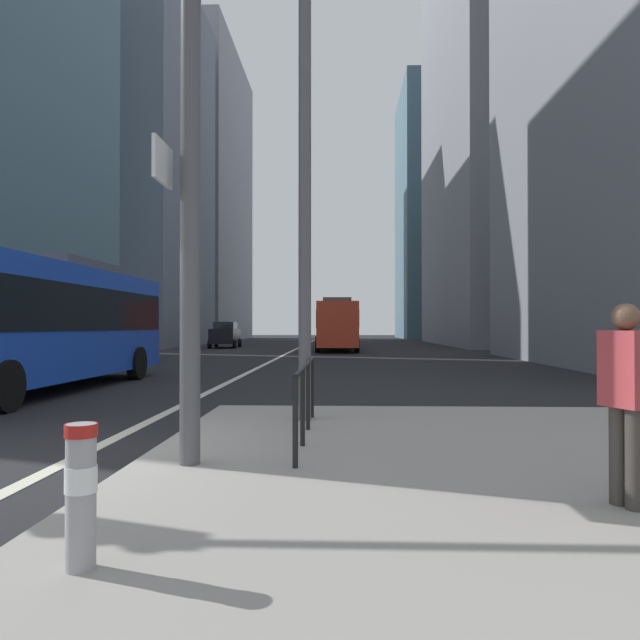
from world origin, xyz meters
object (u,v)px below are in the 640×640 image
object	(u,v)px
bollard_left	(81,488)
city_bus_blue_oncoming	(40,318)
city_bus_red_receding	(336,323)
car_receding_near	(334,333)
car_oncoming_mid	(225,335)
street_lamp_post	(305,96)
car_receding_far	(347,332)
pedestrian_waiting	(626,394)

from	to	relation	value
bollard_left	city_bus_blue_oncoming	bearing A→B (deg)	118.58
bollard_left	city_bus_red_receding	bearing A→B (deg)	88.13
city_bus_blue_oncoming	city_bus_red_receding	xyz separation A→B (m)	(7.09, 25.35, -0.00)
car_receding_near	car_oncoming_mid	bearing A→B (deg)	-120.58
car_oncoming_mid	city_bus_red_receding	bearing A→B (deg)	-28.35
street_lamp_post	car_receding_far	bearing A→B (deg)	88.89
city_bus_red_receding	car_oncoming_mid	distance (m)	9.59
city_bus_red_receding	car_receding_near	xyz separation A→B (m)	(-0.39, 18.10, -0.85)
street_lamp_post	car_oncoming_mid	bearing A→B (deg)	103.25
car_receding_near	bollard_left	bearing A→B (deg)	-90.83
pedestrian_waiting	car_oncoming_mid	bearing A→B (deg)	105.83
street_lamp_post	bollard_left	distance (m)	7.47
city_bus_red_receding	car_receding_far	distance (m)	23.55
city_bus_blue_oncoming	bollard_left	size ratio (longest dim) A/B	12.23
pedestrian_waiting	car_receding_near	bearing A→B (deg)	93.39
car_receding_near	city_bus_blue_oncoming	bearing A→B (deg)	-98.76
pedestrian_waiting	city_bus_blue_oncoming	bearing A→B (deg)	136.14
car_receding_near	bollard_left	size ratio (longest dim) A/B	4.68
city_bus_blue_oncoming	car_receding_near	bearing A→B (deg)	81.24
car_oncoming_mid	bollard_left	bearing A→B (deg)	-79.93
city_bus_blue_oncoming	bollard_left	world-z (taller)	city_bus_blue_oncoming
car_oncoming_mid	car_receding_near	size ratio (longest dim) A/B	1.06
car_receding_near	city_bus_red_receding	bearing A→B (deg)	-88.75
pedestrian_waiting	bollard_left	bearing A→B (deg)	-160.44
city_bus_blue_oncoming	pedestrian_waiting	world-z (taller)	city_bus_blue_oncoming
car_receding_near	pedestrian_waiting	distance (m)	53.00
car_receding_far	bollard_left	world-z (taller)	car_receding_far
car_receding_near	street_lamp_post	xyz separation A→B (m)	(0.21, -48.53, 4.29)
car_receding_far	pedestrian_waiting	distance (m)	58.35
bollard_left	car_receding_far	bearing A→B (deg)	88.04
car_oncoming_mid	pedestrian_waiting	size ratio (longest dim) A/B	2.63
car_receding_near	pedestrian_waiting	size ratio (longest dim) A/B	2.48
city_bus_blue_oncoming	car_receding_near	xyz separation A→B (m)	(6.69, 43.46, -0.85)
car_receding_near	pedestrian_waiting	xyz separation A→B (m)	(3.14, -52.91, 0.09)
street_lamp_post	car_receding_near	bearing A→B (deg)	90.25
car_oncoming_mid	city_bus_blue_oncoming	bearing A→B (deg)	-87.46
car_oncoming_mid	street_lamp_post	world-z (taller)	street_lamp_post
city_bus_blue_oncoming	city_bus_red_receding	size ratio (longest dim) A/B	1.02
car_oncoming_mid	street_lamp_post	size ratio (longest dim) A/B	0.55
city_bus_blue_oncoming	street_lamp_post	distance (m)	9.24
car_oncoming_mid	car_receding_near	bearing A→B (deg)	59.42
street_lamp_post	bollard_left	size ratio (longest dim) A/B	9.03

